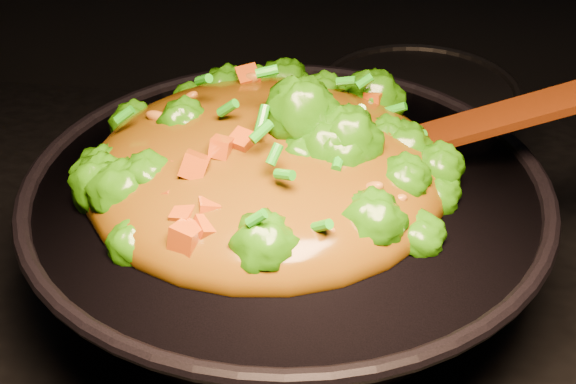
# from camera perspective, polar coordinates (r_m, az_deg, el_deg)

# --- Properties ---
(wok) EXTENTS (0.51, 0.51, 0.13)m
(wok) POSITION_cam_1_polar(r_m,az_deg,el_deg) (0.77, -0.10, -3.52)
(wok) COLOR black
(wok) RESTS_ON stovetop
(stir_fry) EXTENTS (0.43, 0.43, 0.11)m
(stir_fry) POSITION_cam_1_polar(r_m,az_deg,el_deg) (0.71, -1.61, 4.82)
(stir_fry) COLOR #277008
(stir_fry) RESTS_ON wok
(spatula) EXTENTS (0.28, 0.05, 0.12)m
(spatula) POSITION_cam_1_polar(r_m,az_deg,el_deg) (0.75, 14.22, 4.96)
(spatula) COLOR #380E04
(spatula) RESTS_ON wok
(back_pot) EXTENTS (0.27, 0.27, 0.13)m
(back_pot) POSITION_cam_1_polar(r_m,az_deg,el_deg) (0.96, 8.99, 4.15)
(back_pot) COLOR black
(back_pot) RESTS_ON stovetop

